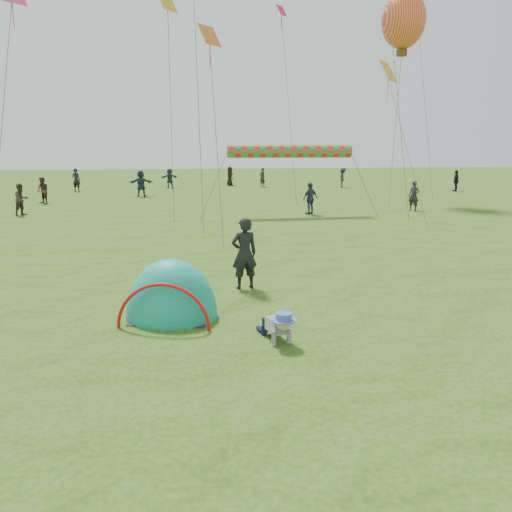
{
  "coord_description": "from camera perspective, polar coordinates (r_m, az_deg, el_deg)",
  "views": [
    {
      "loc": [
        -0.72,
        -8.52,
        3.37
      ],
      "look_at": [
        0.95,
        2.12,
        1.0
      ],
      "focal_mm": 35.0,
      "sensor_mm": 36.0,
      "label": 1
    }
  ],
  "objects": [
    {
      "name": "crowd_person_12",
      "position": [
        28.07,
        17.6,
        6.56
      ],
      "size": [
        0.68,
        0.67,
        1.58
      ],
      "primitive_type": "imported",
      "rotation": [
        0.0,
        0.0,
        5.51
      ],
      "color": "#222129",
      "rests_on": "ground"
    },
    {
      "name": "crowd_person_6",
      "position": [
        42.8,
        0.73,
        8.97
      ],
      "size": [
        0.7,
        0.65,
        1.61
      ],
      "primitive_type": "imported",
      "rotation": [
        0.0,
        0.0,
        3.76
      ],
      "color": "#262529",
      "rests_on": "ground"
    },
    {
      "name": "popup_tent",
      "position": [
        10.28,
        -9.55,
        -6.89
      ],
      "size": [
        2.16,
        1.91,
        2.4
      ],
      "primitive_type": "ellipsoid",
      "rotation": [
        0.0,
        0.0,
        -0.24
      ],
      "color": "#028155",
      "rests_on": "ground"
    },
    {
      "name": "balloon_kite",
      "position": [
        34.47,
        16.5,
        24.11
      ],
      "size": [
        2.65,
        2.65,
        3.7
      ],
      "primitive_type": null,
      "color": "orange"
    },
    {
      "name": "crowd_person_1",
      "position": [
        32.75,
        -23.18,
        6.91
      ],
      "size": [
        0.98,
        0.96,
        1.59
      ],
      "primitive_type": "imported",
      "rotation": [
        0.0,
        0.0,
        5.59
      ],
      "color": "#452F2B",
      "rests_on": "ground"
    },
    {
      "name": "diamond_kite_6",
      "position": [
        35.46,
        2.94,
        26.22
      ],
      "size": [
        0.84,
        0.84,
        0.68
      ],
      "primitive_type": "plane",
      "rotation": [
        1.05,
        0.0,
        0.79
      ],
      "color": "#D91B55"
    },
    {
      "name": "crowd_person_5",
      "position": [
        42.46,
        -9.84,
        8.76
      ],
      "size": [
        1.56,
        0.94,
        1.6
      ],
      "primitive_type": "imported",
      "rotation": [
        0.0,
        0.0,
        3.48
      ],
      "color": "#253B48",
      "rests_on": "ground"
    },
    {
      "name": "rainbow_tube_kite",
      "position": [
        25.32,
        3.9,
        11.86
      ],
      "size": [
        6.25,
        0.64,
        0.64
      ],
      "primitive_type": "cylinder",
      "rotation": [
        0.0,
        1.57,
        0.0
      ],
      "color": "red"
    },
    {
      "name": "crowd_person_4",
      "position": [
        44.36,
        -3.01,
        9.1
      ],
      "size": [
        0.89,
        0.96,
        1.65
      ],
      "primitive_type": "imported",
      "rotation": [
        0.0,
        0.0,
        0.98
      ],
      "color": "black",
      "rests_on": "ground"
    },
    {
      "name": "crowd_person_2",
      "position": [
        25.43,
        6.22,
        6.54
      ],
      "size": [
        1.01,
        0.8,
        1.6
      ],
      "primitive_type": "imported",
      "rotation": [
        0.0,
        0.0,
        3.65
      ],
      "color": "#31384A",
      "rests_on": "ground"
    },
    {
      "name": "crowd_person_14",
      "position": [
        41.53,
        21.89,
        7.98
      ],
      "size": [
        0.97,
        0.92,
        1.61
      ],
      "primitive_type": "imported",
      "rotation": [
        0.0,
        0.0,
        3.86
      ],
      "color": "black",
      "rests_on": "ground"
    },
    {
      "name": "standing_adult",
      "position": [
        11.93,
        -1.35,
        0.29
      ],
      "size": [
        0.69,
        0.51,
        1.73
      ],
      "primitive_type": "imported",
      "rotation": [
        0.0,
        0.0,
        3.31
      ],
      "color": "black",
      "rests_on": "ground"
    },
    {
      "name": "crowd_person_3",
      "position": [
        42.81,
        9.89,
        8.81
      ],
      "size": [
        0.99,
        1.21,
        1.64
      ],
      "primitive_type": "imported",
      "rotation": [
        0.0,
        0.0,
        1.15
      ],
      "color": "#242429",
      "rests_on": "ground"
    },
    {
      "name": "diamond_kite_8",
      "position": [
        28.79,
        -10.09,
        26.6
      ],
      "size": [
        1.07,
        1.07,
        0.87
      ],
      "primitive_type": "plane",
      "rotation": [
        1.05,
        0.0,
        0.79
      ],
      "color": "gold"
    },
    {
      "name": "crowd_person_7",
      "position": [
        27.59,
        -25.23,
        5.87
      ],
      "size": [
        0.94,
        0.97,
        1.58
      ],
      "primitive_type": "imported",
      "rotation": [
        0.0,
        0.0,
        0.93
      ],
      "color": "#383028",
      "rests_on": "ground"
    },
    {
      "name": "diamond_kite_0",
      "position": [
        22.03,
        -5.33,
        23.81
      ],
      "size": [
        1.03,
        1.03,
        0.84
      ],
      "primitive_type": "plane",
      "rotation": [
        1.05,
        0.0,
        0.79
      ],
      "color": "orange"
    },
    {
      "name": "crowd_person_0",
      "position": [
        40.91,
        -19.86,
        8.18
      ],
      "size": [
        0.73,
        0.59,
        1.75
      ],
      "primitive_type": "imported",
      "rotation": [
        0.0,
        0.0,
        2.83
      ],
      "color": "black",
      "rests_on": "ground"
    },
    {
      "name": "crawling_toddler",
      "position": [
        8.85,
        2.53,
        -7.86
      ],
      "size": [
        0.73,
        0.9,
        0.61
      ],
      "primitive_type": null,
      "rotation": [
        0.0,
        0.0,
        0.24
      ],
      "color": "black",
      "rests_on": "ground"
    },
    {
      "name": "diamond_kite_2",
      "position": [
        26.62,
        14.9,
        19.7
      ],
      "size": [
        1.25,
        1.25,
        1.02
      ],
      "primitive_type": "plane",
      "rotation": [
        1.05,
        0.0,
        0.79
      ],
      "color": "gold"
    },
    {
      "name": "crowd_person_11",
      "position": [
        35.42,
        -13.01,
        8.09
      ],
      "size": [
        1.69,
        0.62,
        1.79
      ],
      "primitive_type": "imported",
      "rotation": [
        0.0,
        0.0,
        3.19
      ],
      "color": "#2A3A47",
      "rests_on": "ground"
    },
    {
      "name": "ground",
      "position": [
        9.19,
        -3.84,
        -9.14
      ],
      "size": [
        140.0,
        140.0,
        0.0
      ],
      "primitive_type": "plane",
      "color": "#1D460F"
    }
  ]
}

